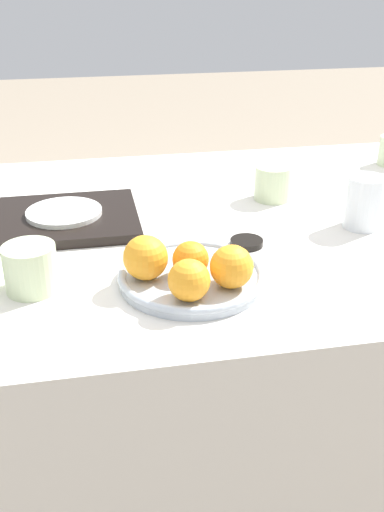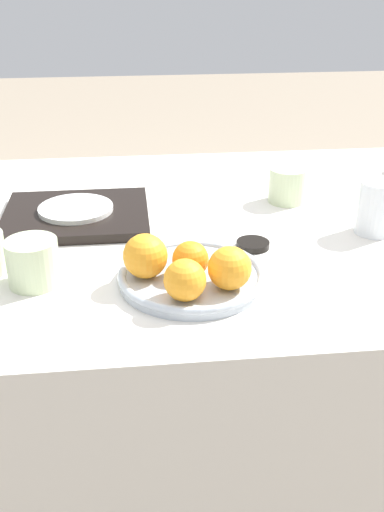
{
  "view_description": "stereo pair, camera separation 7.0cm",
  "coord_description": "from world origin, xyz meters",
  "px_view_note": "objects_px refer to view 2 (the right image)",
  "views": [
    {
      "loc": [
        -0.23,
        -1.12,
        1.24
      ],
      "look_at": [
        -0.06,
        -0.25,
        0.79
      ],
      "focal_mm": 42.0,
      "sensor_mm": 36.0,
      "label": 1
    },
    {
      "loc": [
        -0.16,
        -1.14,
        1.24
      ],
      "look_at": [
        -0.06,
        -0.25,
        0.79
      ],
      "focal_mm": 42.0,
      "sensor_mm": 36.0,
      "label": 2
    }
  ],
  "objects_px": {
    "cup_1": "(33,262)",
    "cup_2": "(287,185)",
    "serving_tray": "(76,215)",
    "orange_1": "(190,259)",
    "orange_3": "(145,256)",
    "fruit_platter": "(192,276)",
    "water_glass": "(376,208)",
    "orange_0": "(230,268)",
    "orange_2": "(185,280)",
    "soy_dish": "(253,244)",
    "side_plate": "(76,209)"
  },
  "relations": [
    {
      "from": "serving_tray",
      "to": "side_plate",
      "type": "bearing_deg",
      "value": -90.0
    },
    {
      "from": "orange_2",
      "to": "orange_3",
      "type": "bearing_deg",
      "value": 125.15
    },
    {
      "from": "orange_3",
      "to": "serving_tray",
      "type": "height_order",
      "value": "orange_3"
    },
    {
      "from": "orange_2",
      "to": "serving_tray",
      "type": "distance_m",
      "value": 0.42
    },
    {
      "from": "soy_dish",
      "to": "side_plate",
      "type": "bearing_deg",
      "value": 153.27
    },
    {
      "from": "orange_1",
      "to": "soy_dish",
      "type": "distance_m",
      "value": 0.19
    },
    {
      "from": "side_plate",
      "to": "orange_1",
      "type": "bearing_deg",
      "value": -55.23
    },
    {
      "from": "orange_2",
      "to": "water_glass",
      "type": "height_order",
      "value": "water_glass"
    },
    {
      "from": "water_glass",
      "to": "cup_2",
      "type": "bearing_deg",
      "value": 125.24
    },
    {
      "from": "orange_1",
      "to": "water_glass",
      "type": "relative_size",
      "value": 0.57
    },
    {
      "from": "cup_2",
      "to": "side_plate",
      "type": "bearing_deg",
      "value": -173.37
    },
    {
      "from": "soy_dish",
      "to": "water_glass",
      "type": "bearing_deg",
      "value": 9.23
    },
    {
      "from": "fruit_platter",
      "to": "serving_tray",
      "type": "distance_m",
      "value": 0.36
    },
    {
      "from": "orange_0",
      "to": "orange_2",
      "type": "height_order",
      "value": "orange_0"
    },
    {
      "from": "orange_3",
      "to": "side_plate",
      "type": "relative_size",
      "value": 0.48
    },
    {
      "from": "orange_2",
      "to": "soy_dish",
      "type": "height_order",
      "value": "orange_2"
    },
    {
      "from": "cup_1",
      "to": "orange_1",
      "type": "bearing_deg",
      "value": -6.7
    },
    {
      "from": "cup_1",
      "to": "cup_2",
      "type": "relative_size",
      "value": 1.05
    },
    {
      "from": "fruit_platter",
      "to": "water_glass",
      "type": "bearing_deg",
      "value": 23.17
    },
    {
      "from": "side_plate",
      "to": "soy_dish",
      "type": "relative_size",
      "value": 2.45
    },
    {
      "from": "orange_3",
      "to": "orange_0",
      "type": "bearing_deg",
      "value": -22.22
    },
    {
      "from": "orange_1",
      "to": "soy_dish",
      "type": "height_order",
      "value": "orange_1"
    },
    {
      "from": "orange_2",
      "to": "soy_dish",
      "type": "xyz_separation_m",
      "value": [
        0.15,
        0.2,
        -0.04
      ]
    },
    {
      "from": "side_plate",
      "to": "cup_2",
      "type": "distance_m",
      "value": 0.47
    },
    {
      "from": "water_glass",
      "to": "soy_dish",
      "type": "bearing_deg",
      "value": -170.77
    },
    {
      "from": "cup_2",
      "to": "soy_dish",
      "type": "xyz_separation_m",
      "value": [
        -0.12,
        -0.23,
        -0.03
      ]
    },
    {
      "from": "fruit_platter",
      "to": "orange_0",
      "type": "height_order",
      "value": "orange_0"
    },
    {
      "from": "serving_tray",
      "to": "cup_2",
      "type": "height_order",
      "value": "cup_2"
    },
    {
      "from": "water_glass",
      "to": "cup_1",
      "type": "relative_size",
      "value": 1.23
    },
    {
      "from": "orange_1",
      "to": "water_glass",
      "type": "xyz_separation_m",
      "value": [
        0.39,
        0.17,
        0.01
      ]
    },
    {
      "from": "cup_1",
      "to": "fruit_platter",
      "type": "bearing_deg",
      "value": -5.53
    },
    {
      "from": "orange_3",
      "to": "soy_dish",
      "type": "height_order",
      "value": "orange_3"
    },
    {
      "from": "orange_3",
      "to": "cup_1",
      "type": "bearing_deg",
      "value": 172.85
    },
    {
      "from": "water_glass",
      "to": "fruit_platter",
      "type": "bearing_deg",
      "value": -156.83
    },
    {
      "from": "orange_0",
      "to": "soy_dish",
      "type": "distance_m",
      "value": 0.2
    },
    {
      "from": "water_glass",
      "to": "soy_dish",
      "type": "relative_size",
      "value": 1.7
    },
    {
      "from": "soy_dish",
      "to": "orange_2",
      "type": "bearing_deg",
      "value": -126.52
    },
    {
      "from": "fruit_platter",
      "to": "serving_tray",
      "type": "height_order",
      "value": "fruit_platter"
    },
    {
      "from": "serving_tray",
      "to": "soy_dish",
      "type": "distance_m",
      "value": 0.38
    },
    {
      "from": "soy_dish",
      "to": "fruit_platter",
      "type": "bearing_deg",
      "value": -136.61
    },
    {
      "from": "orange_3",
      "to": "orange_2",
      "type": "bearing_deg",
      "value": -54.85
    },
    {
      "from": "cup_1",
      "to": "orange_2",
      "type": "bearing_deg",
      "value": -23.29
    },
    {
      "from": "fruit_platter",
      "to": "cup_2",
      "type": "height_order",
      "value": "cup_2"
    },
    {
      "from": "serving_tray",
      "to": "orange_2",
      "type": "bearing_deg",
      "value": -62.89
    },
    {
      "from": "orange_1",
      "to": "orange_0",
      "type": "bearing_deg",
      "value": -38.85
    },
    {
      "from": "orange_0",
      "to": "side_plate",
      "type": "height_order",
      "value": "orange_0"
    },
    {
      "from": "cup_2",
      "to": "serving_tray",
      "type": "bearing_deg",
      "value": -173.37
    },
    {
      "from": "orange_0",
      "to": "side_plate",
      "type": "distance_m",
      "value": 0.44
    },
    {
      "from": "orange_3",
      "to": "cup_2",
      "type": "xyz_separation_m",
      "value": [
        0.33,
        0.35,
        -0.01
      ]
    },
    {
      "from": "serving_tray",
      "to": "orange_1",
      "type": "bearing_deg",
      "value": -55.23
    }
  ]
}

